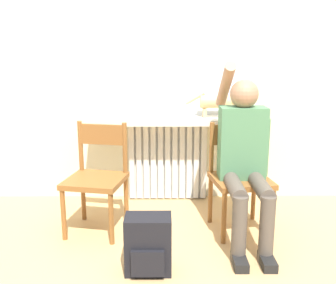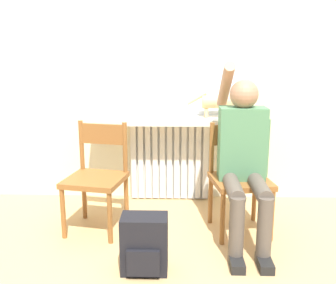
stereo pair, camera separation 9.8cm
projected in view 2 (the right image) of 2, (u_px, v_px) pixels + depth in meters
ground_plane at (165, 261)px, 2.61m from camera, size 12.00×12.00×0.00m
wall_with_window at (170, 52)px, 3.50m from camera, size 7.00×0.06×2.70m
radiator at (170, 160)px, 3.64m from camera, size 0.72×0.08×0.74m
windowsill at (169, 120)px, 3.45m from camera, size 1.40×0.31×0.05m
window_glass at (170, 63)px, 3.48m from camera, size 1.35×0.01×0.93m
chair_left at (97, 175)px, 3.01m from camera, size 0.49×0.49×0.83m
chair_right at (239, 177)px, 2.98m from camera, size 0.48×0.48×0.83m
person at (244, 154)px, 2.81m from camera, size 0.36×1.03×1.29m
cat at (220, 102)px, 3.42m from camera, size 0.48×0.12×0.23m
backpack at (144, 244)px, 2.46m from camera, size 0.29×0.22×0.37m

